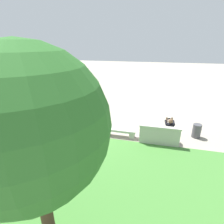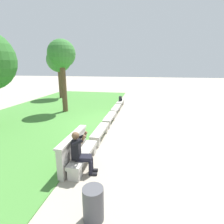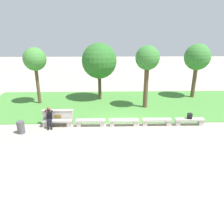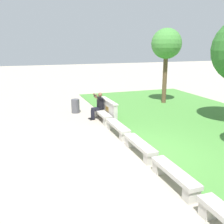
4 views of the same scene
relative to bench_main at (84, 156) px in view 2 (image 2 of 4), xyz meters
name	(u,v)px [view 2 (image 2 of 4)]	position (x,y,z in m)	size (l,w,h in m)	color
ground_plane	(110,123)	(4.26, 0.00, -0.30)	(80.00, 80.00, 0.00)	#A89E8C
grass_strip	(39,119)	(4.26, 4.38, -0.28)	(22.40, 8.00, 0.03)	#478438
bench_main	(84,156)	(0.00, 0.00, 0.00)	(1.87, 0.40, 0.45)	#B7B2A8
bench_near	(100,132)	(2.13, 0.00, 0.00)	(1.87, 0.40, 0.45)	#B7B2A8
bench_mid	(110,118)	(4.26, 0.00, 0.00)	(1.87, 0.40, 0.45)	#B7B2A8
bench_far	(116,109)	(6.40, 0.00, 0.00)	(1.87, 0.40, 0.45)	#B7B2A8
bench_end	(120,103)	(8.53, 0.00, 0.00)	(1.87, 0.40, 0.45)	#B7B2A8
backrest_wall_with_plaque	(73,149)	(0.00, 0.34, 0.22)	(1.99, 0.24, 1.01)	#B7B2A8
person_photographer	(80,151)	(-0.45, -0.08, 0.44)	(0.51, 0.76, 1.32)	black
backpack	(120,99)	(8.51, 0.00, 0.33)	(0.28, 0.24, 0.43)	black
tree_left_background	(62,56)	(6.23, 3.57, 3.45)	(1.81, 1.81, 4.79)	brown
tree_right_background	(59,61)	(11.08, 6.29, 3.27)	(2.25, 2.25, 4.76)	brown
trash_bin	(93,204)	(-1.97, -0.92, 0.08)	(0.44, 0.44, 0.75)	#4C4C51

